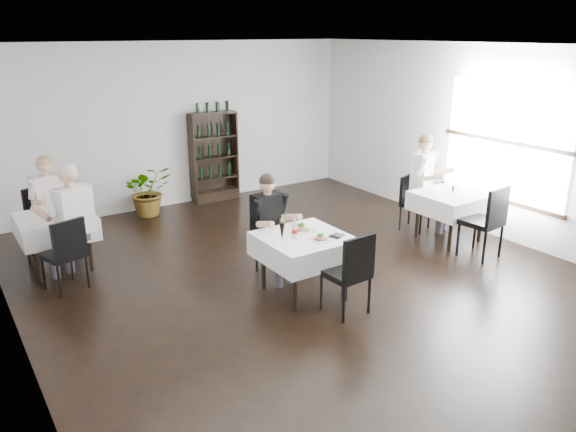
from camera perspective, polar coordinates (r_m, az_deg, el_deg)
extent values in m
plane|color=black|center=(7.38, 3.46, -7.19)|extent=(9.00, 9.00, 0.00)
plane|color=white|center=(6.66, 3.97, 16.80)|extent=(9.00, 9.00, 0.00)
plane|color=white|center=(10.73, -11.02, 9.05)|extent=(7.00, 0.00, 7.00)
plane|color=white|center=(5.59, -26.38, -1.08)|extent=(0.00, 9.00, 9.00)
plane|color=white|center=(9.35, 21.27, 6.79)|extent=(0.00, 9.00, 9.00)
cube|color=white|center=(9.33, 21.24, 7.08)|extent=(0.03, 2.20, 1.80)
cube|color=black|center=(9.51, 20.53, 1.65)|extent=(0.05, 2.30, 0.06)
cube|color=black|center=(11.11, -7.37, 2.14)|extent=(0.90, 0.28, 0.20)
cylinder|color=black|center=(6.61, 0.75, -6.94)|extent=(0.06, 0.06, 0.71)
cylinder|color=black|center=(7.17, -2.52, -4.84)|extent=(0.06, 0.06, 0.71)
cylinder|color=black|center=(7.00, 5.73, -5.50)|extent=(0.06, 0.06, 0.71)
cylinder|color=black|center=(7.54, 2.25, -3.64)|extent=(0.06, 0.06, 0.71)
cube|color=black|center=(6.93, 1.58, -2.34)|extent=(0.85, 0.85, 0.04)
cube|color=white|center=(6.97, 1.57, -3.18)|extent=(1.03, 1.03, 0.30)
cylinder|color=black|center=(8.05, -24.15, -3.86)|extent=(0.06, 0.06, 0.71)
cylinder|color=black|center=(8.68, -24.94, -2.39)|extent=(0.06, 0.06, 0.71)
cylinder|color=black|center=(8.16, -19.48, -2.98)|extent=(0.06, 0.06, 0.71)
cylinder|color=black|center=(8.78, -20.60, -1.60)|extent=(0.06, 0.06, 0.71)
cube|color=black|center=(8.29, -22.61, -0.26)|extent=(0.80, 0.80, 0.04)
cube|color=white|center=(8.32, -22.52, -0.98)|extent=(0.98, 0.98, 0.30)
cylinder|color=black|center=(8.74, 16.20, -1.24)|extent=(0.06, 0.06, 0.71)
cylinder|color=black|center=(9.16, 13.02, -0.06)|extent=(0.06, 0.06, 0.71)
cylinder|color=black|center=(9.24, 18.98, -0.44)|extent=(0.06, 0.06, 0.71)
cylinder|color=black|center=(9.65, 15.84, 0.64)|extent=(0.06, 0.06, 0.71)
cube|color=black|center=(9.08, 16.22, 1.99)|extent=(0.80, 0.80, 0.04)
cube|color=white|center=(9.11, 16.16, 1.33)|extent=(0.98, 0.98, 0.30)
imported|color=#1F541C|center=(10.31, -14.01, 2.53)|extent=(0.88, 0.77, 0.92)
cylinder|color=black|center=(7.45, -0.79, -4.77)|extent=(0.04, 0.04, 0.50)
cylinder|color=black|center=(7.73, -3.20, -3.92)|extent=(0.04, 0.04, 0.50)
cylinder|color=black|center=(7.75, 1.38, -3.81)|extent=(0.04, 0.04, 0.50)
cylinder|color=black|center=(8.02, -1.02, -3.03)|extent=(0.04, 0.04, 0.50)
cube|color=black|center=(7.63, -0.92, -1.89)|extent=(0.62, 0.62, 0.08)
cube|color=black|center=(7.68, -2.20, 0.56)|extent=(0.50, 0.19, 0.55)
cylinder|color=black|center=(6.95, 5.93, -6.85)|extent=(0.04, 0.04, 0.46)
cylinder|color=black|center=(6.69, 8.24, -7.98)|extent=(0.04, 0.04, 0.46)
cylinder|color=black|center=(6.71, 3.39, -7.74)|extent=(0.04, 0.04, 0.46)
cylinder|color=black|center=(6.44, 5.68, -8.97)|extent=(0.04, 0.04, 0.46)
cube|color=black|center=(6.59, 5.89, -5.85)|extent=(0.48, 0.48, 0.07)
cube|color=black|center=(6.34, 7.23, -4.24)|extent=(0.46, 0.08, 0.50)
cylinder|color=black|center=(8.74, -23.22, -2.89)|extent=(0.04, 0.04, 0.46)
cylinder|color=black|center=(9.07, -24.61, -2.33)|extent=(0.04, 0.04, 0.46)
cylinder|color=black|center=(8.94, -21.08, -2.15)|extent=(0.04, 0.04, 0.46)
cylinder|color=black|center=(9.26, -22.52, -1.63)|extent=(0.04, 0.04, 0.46)
cube|color=black|center=(8.92, -23.07, -0.67)|extent=(0.60, 0.60, 0.07)
cube|color=black|center=(9.02, -24.01, 1.22)|extent=(0.45, 0.22, 0.50)
cylinder|color=black|center=(8.01, -21.14, -4.61)|extent=(0.03, 0.03, 0.44)
cylinder|color=black|center=(7.69, -19.70, -5.38)|extent=(0.03, 0.03, 0.44)
cylinder|color=black|center=(7.85, -23.57, -5.39)|extent=(0.03, 0.03, 0.44)
cylinder|color=black|center=(7.53, -22.21, -6.21)|extent=(0.03, 0.03, 0.44)
cube|color=black|center=(7.67, -21.88, -3.67)|extent=(0.55, 0.55, 0.07)
cube|color=black|center=(7.42, -21.35, -2.20)|extent=(0.44, 0.18, 0.48)
cylinder|color=black|center=(9.38, 13.31, -0.62)|extent=(0.03, 0.03, 0.41)
cylinder|color=black|center=(9.51, 11.33, -0.22)|extent=(0.03, 0.03, 0.41)
cylinder|color=black|center=(9.69, 14.13, -0.05)|extent=(0.03, 0.03, 0.41)
cylinder|color=black|center=(9.82, 12.20, 0.33)|extent=(0.03, 0.03, 0.41)
cube|color=black|center=(9.53, 12.84, 1.19)|extent=(0.53, 0.53, 0.06)
cube|color=black|center=(9.53, 11.90, 2.78)|extent=(0.40, 0.19, 0.45)
cylinder|color=black|center=(8.97, 18.43, -1.66)|extent=(0.04, 0.04, 0.50)
cylinder|color=black|center=(8.77, 20.79, -2.39)|extent=(0.04, 0.04, 0.50)
cylinder|color=black|center=(8.63, 16.88, -2.31)|extent=(0.04, 0.04, 0.50)
cylinder|color=black|center=(8.42, 19.30, -3.08)|extent=(0.04, 0.04, 0.50)
cube|color=black|center=(8.61, 19.04, -0.60)|extent=(0.55, 0.55, 0.08)
cube|color=black|center=(8.41, 20.55, 0.89)|extent=(0.50, 0.11, 0.54)
cube|color=#45454D|center=(7.28, -1.87, -2.75)|extent=(0.18, 0.43, 0.14)
cylinder|color=#45454D|center=(7.27, -0.98, -5.45)|extent=(0.11, 0.11, 0.49)
cube|color=#45454D|center=(7.39, -0.65, -2.40)|extent=(0.18, 0.43, 0.14)
cylinder|color=#45454D|center=(7.38, 0.23, -5.05)|extent=(0.11, 0.11, 0.49)
cube|color=black|center=(7.37, -2.18, 0.21)|extent=(0.42, 0.26, 0.55)
cylinder|color=tan|center=(7.04, -2.33, -0.84)|extent=(0.11, 0.32, 0.15)
cylinder|color=tan|center=(7.31, 0.52, -0.09)|extent=(0.11, 0.32, 0.15)
sphere|color=tan|center=(7.23, -2.12, 3.31)|extent=(0.21, 0.21, 0.21)
sphere|color=black|center=(7.22, -2.12, 3.54)|extent=(0.21, 0.21, 0.21)
cube|color=#45454D|center=(8.74, -23.05, -0.45)|extent=(0.24, 0.45, 0.14)
cylinder|color=#45454D|center=(8.68, -22.29, -2.76)|extent=(0.11, 0.11, 0.51)
cube|color=#45454D|center=(8.82, -21.84, -0.14)|extent=(0.24, 0.45, 0.14)
cylinder|color=#45454D|center=(8.76, -21.07, -2.43)|extent=(0.11, 0.11, 0.51)
cube|color=beige|center=(8.86, -23.24, 2.08)|extent=(0.45, 0.31, 0.57)
cylinder|color=tan|center=(8.53, -23.91, 1.25)|extent=(0.15, 0.33, 0.16)
cylinder|color=tan|center=(8.71, -21.06, 1.94)|extent=(0.15, 0.33, 0.16)
sphere|color=tan|center=(8.74, -23.54, 4.78)|extent=(0.22, 0.22, 0.22)
sphere|color=olive|center=(8.73, -23.57, 4.97)|extent=(0.22, 0.22, 0.22)
cube|color=#45454D|center=(7.96, -20.88, -1.56)|extent=(0.32, 0.50, 0.16)
cylinder|color=#45454D|center=(8.24, -21.42, -3.59)|extent=(0.12, 0.12, 0.55)
cube|color=#45454D|center=(7.85, -22.21, -2.01)|extent=(0.32, 0.50, 0.16)
cylinder|color=#45454D|center=(8.13, -22.71, -4.05)|extent=(0.12, 0.12, 0.55)
cube|color=white|center=(7.62, -20.95, 0.51)|extent=(0.51, 0.40, 0.62)
cylinder|color=tan|center=(8.01, -20.69, 1.20)|extent=(0.21, 0.36, 0.17)
cylinder|color=tan|center=(7.74, -23.77, 0.25)|extent=(0.21, 0.36, 0.17)
sphere|color=tan|center=(7.52, -21.46, 3.96)|extent=(0.24, 0.24, 0.24)
sphere|color=beige|center=(7.51, -21.49, 4.21)|extent=(0.24, 0.24, 0.24)
cube|color=#45454D|center=(9.44, 14.24, 2.05)|extent=(0.32, 0.49, 0.15)
cylinder|color=#45454D|center=(9.48, 15.20, -0.15)|extent=(0.12, 0.12, 0.54)
cube|color=#45454D|center=(9.64, 14.70, 2.35)|extent=(0.32, 0.49, 0.15)
cylinder|color=#45454D|center=(9.68, 15.63, 0.19)|extent=(0.12, 0.12, 0.54)
cube|color=white|center=(9.52, 13.47, 4.50)|extent=(0.50, 0.39, 0.60)
cylinder|color=tan|center=(9.20, 14.61, 3.79)|extent=(0.21, 0.35, 0.17)
cylinder|color=tan|center=(9.66, 15.65, 4.39)|extent=(0.21, 0.35, 0.17)
sphere|color=tan|center=(9.42, 13.80, 7.21)|extent=(0.23, 0.23, 0.23)
sphere|color=brown|center=(9.41, 13.82, 7.41)|extent=(0.23, 0.23, 0.23)
cube|color=white|center=(7.08, 1.20, -1.44)|extent=(0.30, 0.30, 0.02)
cube|color=#532917|center=(7.03, 1.07, -1.36)|extent=(0.13, 0.11, 0.03)
sphere|color=#2D691C|center=(7.13, 1.45, -0.90)|extent=(0.07, 0.07, 0.07)
cube|color=olive|center=(7.03, 1.67, -1.41)|extent=(0.12, 0.11, 0.02)
cube|color=white|center=(6.78, 3.24, -2.40)|extent=(0.23, 0.23, 0.02)
cube|color=#532917|center=(6.74, 3.15, -2.34)|extent=(0.10, 0.09, 0.02)
sphere|color=#2D691C|center=(6.82, 3.44, -1.94)|extent=(0.05, 0.05, 0.05)
cube|color=olive|center=(6.74, 3.64, -2.38)|extent=(0.10, 0.09, 0.02)
cone|color=black|center=(6.68, -0.61, -1.65)|extent=(0.07, 0.07, 0.24)
cylinder|color=silver|center=(6.63, -0.62, -0.42)|extent=(0.02, 0.02, 0.06)
cone|color=#B6802E|center=(6.82, -0.56, -1.27)|extent=(0.07, 0.07, 0.23)
cylinder|color=silver|center=(6.77, -0.57, -0.11)|extent=(0.02, 0.02, 0.06)
cylinder|color=silver|center=(6.80, 0.69, -1.42)|extent=(0.06, 0.06, 0.21)
cylinder|color=#B20D0A|center=(6.80, 0.69, -1.55)|extent=(0.07, 0.07, 0.05)
cylinder|color=silver|center=(6.75, 0.69, -0.35)|extent=(0.03, 0.03, 0.05)
cube|color=black|center=(6.92, 4.97, -2.03)|extent=(0.22, 0.19, 0.01)
cylinder|color=silver|center=(6.91, 4.84, -1.98)|extent=(0.08, 0.19, 0.01)
cylinder|color=silver|center=(6.93, 5.10, -1.92)|extent=(0.09, 0.19, 0.01)
cylinder|color=black|center=(9.18, 16.42, 2.70)|extent=(0.04, 0.04, 0.09)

